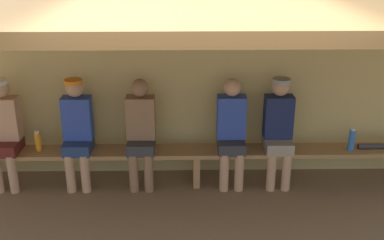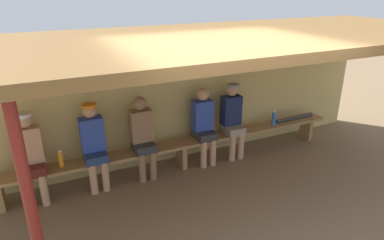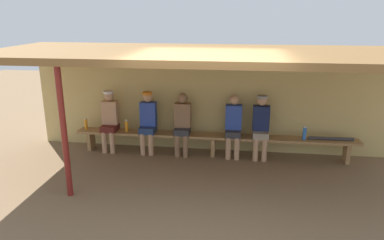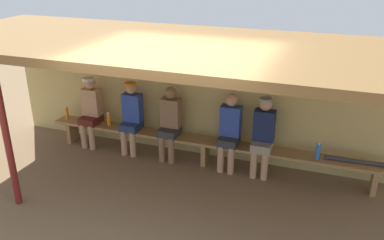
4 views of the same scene
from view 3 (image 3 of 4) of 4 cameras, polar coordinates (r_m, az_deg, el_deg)
name	(u,v)px [view 3 (image 3 of 4)]	position (r m, az deg, el deg)	size (l,w,h in m)	color
ground_plane	(206,188)	(6.50, 2.23, -10.66)	(24.00, 24.00, 0.00)	brown
back_wall	(215,101)	(7.99, 3.70, 3.03)	(8.00, 0.20, 2.20)	tan
dugout_roof	(211,54)	(6.51, 3.06, 10.29)	(8.00, 2.80, 0.12)	brown
support_post	(64,134)	(6.19, -19.48, -2.02)	(0.10, 0.10, 2.20)	maroon
bench	(213,138)	(7.76, 3.37, -2.87)	(6.00, 0.36, 0.46)	#9E7547
player_in_white	(233,124)	(7.64, 6.54, -0.57)	(0.34, 0.42, 1.34)	#333338
player_near_post	(182,122)	(7.73, -1.52, -0.26)	(0.34, 0.42, 1.34)	#333338
player_rightmost	(261,124)	(7.65, 10.79, -0.61)	(0.34, 0.42, 1.34)	gray
player_with_sunglasses	(110,118)	(8.13, -12.82, 0.31)	(0.34, 0.42, 1.34)	#591E19
player_shirtless_tan	(148,120)	(7.88, -6.94, 0.08)	(0.34, 0.42, 1.34)	navy
water_bottle_clear	(86,124)	(8.40, -16.34, -0.59)	(0.07, 0.07, 0.26)	orange
water_bottle_blue	(127,126)	(8.06, -10.24, -0.90)	(0.08, 0.08, 0.26)	orange
water_bottle_orange	(304,133)	(7.76, 17.27, -2.02)	(0.08, 0.08, 0.28)	blue
baseball_bat	(331,139)	(7.94, 21.04, -2.74)	(0.07, 0.07, 0.89)	#333338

